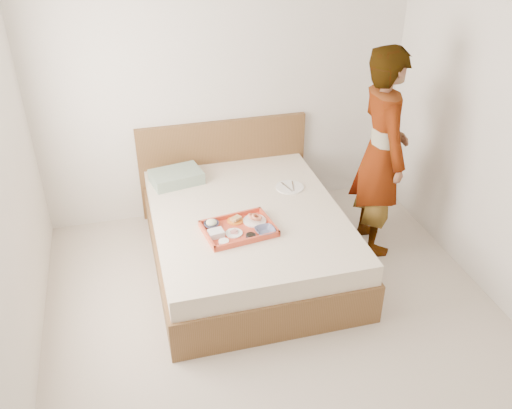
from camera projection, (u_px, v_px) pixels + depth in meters
The scene contains 16 objects.
ground at pixel (286, 341), 4.02m from camera, with size 3.50×4.00×0.01m, color #BFB3A2.
wall_back at pixel (225, 84), 4.99m from camera, with size 3.50×0.01×2.60m, color silver.
bed at pixel (247, 237), 4.70m from camera, with size 1.65×2.00×0.53m, color brown.
headboard at pixel (224, 166), 5.39m from camera, with size 1.65×0.06×0.95m, color brown.
pillow at pixel (176, 177), 4.97m from camera, with size 0.45×0.30×0.11m, color gray.
tray at pixel (239, 229), 4.30m from camera, with size 0.55×0.40×0.05m, color #D34C26.
prawn_plate at pixel (255, 221), 4.40m from camera, with size 0.19×0.19×0.01m, color white.
navy_bowl_big at pixel (265, 231), 4.25m from camera, with size 0.15×0.15×0.04m, color #181A41.
sauce_dish at pixel (251, 236), 4.20m from camera, with size 0.08×0.08×0.03m, color black.
meat_plate at pixel (234, 233), 4.25m from camera, with size 0.13×0.13×0.01m, color white.
bread_plate at pixel (235, 221), 4.40m from camera, with size 0.13×0.13×0.01m, color orange.
salad_bowl at pixel (211, 225), 4.33m from camera, with size 0.12×0.12×0.04m, color #181A41.
plastic_tub at pixel (216, 233), 4.21m from camera, with size 0.11×0.09×0.05m, color silver.
cheese_round at pixel (224, 242), 4.13m from camera, with size 0.08×0.08×0.03m, color white.
dinner_plate at pixel (290, 187), 4.90m from camera, with size 0.25×0.25×0.01m, color white.
person at pixel (381, 153), 4.61m from camera, with size 0.67×0.44×1.84m, color silver.
Camera 1 is at (-0.96, -2.75, 2.96)m, focal length 38.20 mm.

